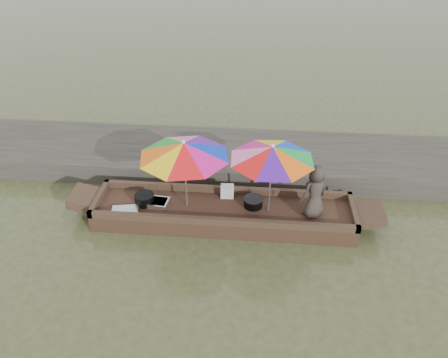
# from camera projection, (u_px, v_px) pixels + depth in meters

# --- Properties ---
(water) EXTENTS (80.00, 80.00, 0.00)m
(water) POSITION_uv_depth(u_px,v_px,m) (224.00, 221.00, 9.28)
(water) COLOR #394024
(water) RESTS_ON ground
(dock) EXTENTS (22.00, 2.20, 0.50)m
(dock) POSITION_uv_depth(u_px,v_px,m) (231.00, 158.00, 10.97)
(dock) COLOR #2D2B26
(dock) RESTS_ON ground
(boat_hull) EXTENTS (5.40, 1.20, 0.35)m
(boat_hull) POSITION_uv_depth(u_px,v_px,m) (224.00, 214.00, 9.18)
(boat_hull) COLOR black
(boat_hull) RESTS_ON water
(cooking_pot) EXTENTS (0.41, 0.41, 0.22)m
(cooking_pot) POSITION_uv_depth(u_px,v_px,m) (145.00, 199.00, 9.16)
(cooking_pot) COLOR black
(cooking_pot) RESTS_ON boat_hull
(tray_crayfish) EXTENTS (0.57, 0.42, 0.09)m
(tray_crayfish) POSITION_uv_depth(u_px,v_px,m) (156.00, 202.00, 9.17)
(tray_crayfish) COLOR silver
(tray_crayfish) RESTS_ON boat_hull
(tray_scallop) EXTENTS (0.59, 0.46, 0.06)m
(tray_scallop) POSITION_uv_depth(u_px,v_px,m) (125.00, 211.00, 8.93)
(tray_scallop) COLOR silver
(tray_scallop) RESTS_ON boat_hull
(charcoal_grill) EXTENTS (0.39, 0.39, 0.18)m
(charcoal_grill) POSITION_uv_depth(u_px,v_px,m) (253.00, 203.00, 9.08)
(charcoal_grill) COLOR black
(charcoal_grill) RESTS_ON boat_hull
(supply_bag) EXTENTS (0.29, 0.24, 0.26)m
(supply_bag) POSITION_uv_depth(u_px,v_px,m) (227.00, 191.00, 9.36)
(supply_bag) COLOR silver
(supply_bag) RESTS_ON boat_hull
(vendor) EXTENTS (0.68, 0.61, 1.16)m
(vendor) POSITION_uv_depth(u_px,v_px,m) (315.00, 192.00, 8.57)
(vendor) COLOR #342C28
(vendor) RESTS_ON boat_hull
(umbrella_bow) EXTENTS (2.13, 2.13, 1.55)m
(umbrella_bow) POSITION_uv_depth(u_px,v_px,m) (185.00, 175.00, 8.71)
(umbrella_bow) COLOR #0C2FD8
(umbrella_bow) RESTS_ON boat_hull
(umbrella_stern) EXTENTS (2.23, 2.23, 1.55)m
(umbrella_stern) POSITION_uv_depth(u_px,v_px,m) (270.00, 179.00, 8.59)
(umbrella_stern) COLOR blue
(umbrella_stern) RESTS_ON boat_hull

